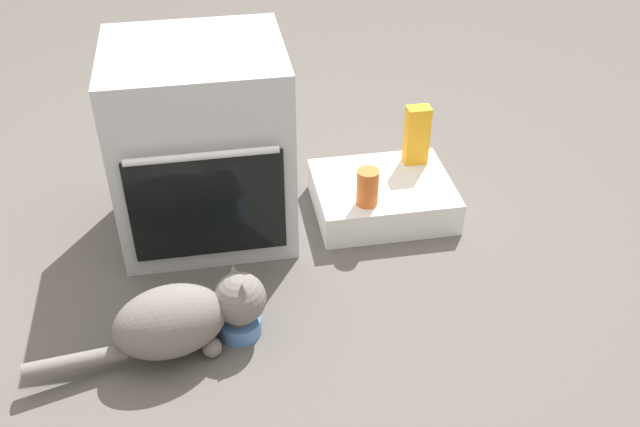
% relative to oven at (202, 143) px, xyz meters
% --- Properties ---
extents(ground, '(8.00, 8.00, 0.00)m').
position_rel_oven_xyz_m(ground, '(0.09, -0.37, -0.35)').
color(ground, '#56514C').
extents(oven, '(0.60, 0.57, 0.71)m').
position_rel_oven_xyz_m(oven, '(0.00, 0.00, 0.00)').
color(oven, '#B7BABF').
rests_on(oven, ground).
extents(pantry_cabinet, '(0.52, 0.42, 0.13)m').
position_rel_oven_xyz_m(pantry_cabinet, '(0.66, -0.03, -0.29)').
color(pantry_cabinet, white).
rests_on(pantry_cabinet, ground).
extents(food_bowl, '(0.14, 0.14, 0.08)m').
position_rel_oven_xyz_m(food_bowl, '(0.06, -0.59, -0.32)').
color(food_bowl, '#4C7AB7').
rests_on(food_bowl, ground).
extents(cat, '(0.72, 0.29, 0.24)m').
position_rel_oven_xyz_m(cat, '(-0.10, -0.63, -0.23)').
color(cat, slate).
rests_on(cat, ground).
extents(sauce_jar, '(0.08, 0.08, 0.14)m').
position_rel_oven_xyz_m(sauce_jar, '(0.57, -0.15, -0.15)').
color(sauce_jar, '#D16023').
rests_on(sauce_jar, pantry_cabinet).
extents(juice_carton, '(0.09, 0.06, 0.24)m').
position_rel_oven_xyz_m(juice_carton, '(0.82, 0.09, -0.10)').
color(juice_carton, orange).
rests_on(juice_carton, pantry_cabinet).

